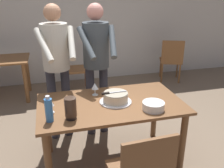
{
  "coord_description": "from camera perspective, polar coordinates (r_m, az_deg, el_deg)",
  "views": [
    {
      "loc": [
        -0.58,
        -2.27,
        1.88
      ],
      "look_at": [
        0.05,
        0.14,
        0.9
      ],
      "focal_mm": 39.4,
      "sensor_mm": 36.0,
      "label": 1
    }
  ],
  "objects": [
    {
      "name": "wine_glass_far",
      "position": [
        2.75,
        -4.0,
        -0.58
      ],
      "size": [
        0.08,
        0.08,
        0.14
      ],
      "color": "silver",
      "rests_on": "main_dining_table"
    },
    {
      "name": "cake_knife",
      "position": [
        2.54,
        -0.68,
        -2.09
      ],
      "size": [
        0.27,
        0.04,
        0.02
      ],
      "color": "silver",
      "rests_on": "cake_on_platter"
    },
    {
      "name": "person_cutting_cake",
      "position": [
        3.07,
        -3.66,
        6.23
      ],
      "size": [
        0.47,
        0.56,
        1.72
      ],
      "color": "#2D2D38",
      "rests_on": "ground_plane"
    },
    {
      "name": "plate_stack",
      "position": [
        2.47,
        9.56,
        -5.03
      ],
      "size": [
        0.22,
        0.22,
        0.08
      ],
      "color": "white",
      "rests_on": "main_dining_table"
    },
    {
      "name": "background_chair_0",
      "position": [
        4.71,
        -9.17,
        4.04
      ],
      "size": [
        0.45,
        0.45,
        0.9
      ],
      "color": "brown",
      "rests_on": "ground_plane"
    },
    {
      "name": "water_bottle",
      "position": [
        2.27,
        -14.45,
        -5.8
      ],
      "size": [
        0.07,
        0.07,
        0.25
      ],
      "color": "#387AC6",
      "rests_on": "main_dining_table"
    },
    {
      "name": "main_dining_table",
      "position": [
        2.65,
        -0.27,
        -6.53
      ],
      "size": [
        1.51,
        0.87,
        0.75
      ],
      "color": "brown",
      "rests_on": "ground_plane"
    },
    {
      "name": "wine_glass_near",
      "position": [
        2.43,
        -14.21,
        -4.3
      ],
      "size": [
        0.08,
        0.08,
        0.14
      ],
      "color": "silver",
      "rests_on": "main_dining_table"
    },
    {
      "name": "hurricane_lamp",
      "position": [
        2.28,
        -9.59,
        -5.57
      ],
      "size": [
        0.11,
        0.11,
        0.21
      ],
      "color": "black",
      "rests_on": "main_dining_table"
    },
    {
      "name": "cake_on_platter",
      "position": [
        2.59,
        0.85,
        -3.21
      ],
      "size": [
        0.34,
        0.34,
        0.11
      ],
      "color": "silver",
      "rests_on": "main_dining_table"
    },
    {
      "name": "person_standing_beside",
      "position": [
        3.05,
        -12.8,
        5.62
      ],
      "size": [
        0.46,
        0.57,
        1.72
      ],
      "color": "#2D2D38",
      "rests_on": "ground_plane"
    },
    {
      "name": "background_chair_1",
      "position": [
        5.31,
        13.59,
        5.69
      ],
      "size": [
        0.57,
        0.57,
        0.9
      ],
      "color": "brown",
      "rests_on": "ground_plane"
    },
    {
      "name": "ground_plane",
      "position": [
        3.0,
        -0.24,
        -17.31
      ],
      "size": [
        14.0,
        14.0,
        0.0
      ],
      "primitive_type": "plane",
      "color": "#7A6651"
    },
    {
      "name": "back_wall",
      "position": [
        5.19,
        -8.49,
        15.36
      ],
      "size": [
        10.0,
        0.12,
        2.7
      ],
      "primitive_type": "cube",
      "color": "beige",
      "rests_on": "ground_plane"
    }
  ]
}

